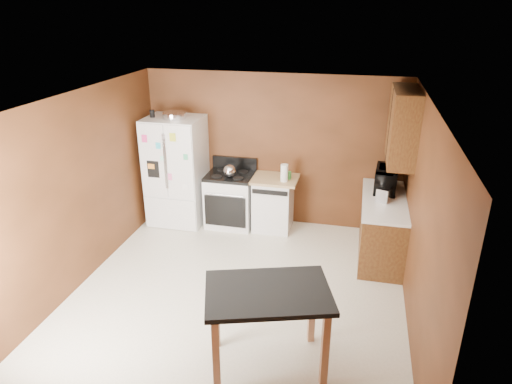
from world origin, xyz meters
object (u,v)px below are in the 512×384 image
(dishwasher, at_px, (273,203))
(gas_range, at_px, (231,199))
(microwave, at_px, (386,180))
(green_canister, at_px, (288,175))
(pen_cup, at_px, (152,114))
(roasting_pan, at_px, (174,115))
(island, at_px, (268,302))
(toaster, at_px, (384,194))
(refrigerator, at_px, (176,171))
(paper_towel, at_px, (284,173))
(kettle, at_px, (230,171))

(dishwasher, bearing_deg, gas_range, -178.06)
(microwave, xyz_separation_m, dishwasher, (-1.73, 0.16, -0.61))
(green_canister, xyz_separation_m, gas_range, (-0.95, -0.04, -0.49))
(pen_cup, bearing_deg, roasting_pan, 2.89)
(gas_range, bearing_deg, pen_cup, -175.18)
(microwave, relative_size, island, 0.41)
(microwave, distance_m, gas_range, 2.52)
(toaster, xyz_separation_m, refrigerator, (-3.33, 0.45, -0.10))
(paper_towel, xyz_separation_m, green_canister, (0.04, 0.12, -0.08))
(kettle, bearing_deg, green_canister, 10.47)
(microwave, bearing_deg, paper_towel, 92.45)
(green_canister, bearing_deg, microwave, -6.71)
(green_canister, bearing_deg, kettle, -169.53)
(roasting_pan, xyz_separation_m, microwave, (3.31, -0.05, -0.79))
(dishwasher, bearing_deg, pen_cup, -176.24)
(roasting_pan, xyz_separation_m, pen_cup, (-0.37, -0.02, 0.01))
(pen_cup, relative_size, dishwasher, 0.13)
(kettle, xyz_separation_m, toaster, (2.38, -0.38, -0.01))
(refrigerator, bearing_deg, kettle, -4.07)
(roasting_pan, height_order, microwave, roasting_pan)
(pen_cup, distance_m, green_canister, 2.37)
(kettle, distance_m, island, 3.19)
(kettle, height_order, refrigerator, refrigerator)
(island, bearing_deg, microwave, 68.00)
(paper_towel, height_order, refrigerator, refrigerator)
(pen_cup, bearing_deg, toaster, -6.34)
(kettle, relative_size, gas_range, 0.19)
(roasting_pan, bearing_deg, pen_cup, -177.11)
(paper_towel, distance_m, gas_range, 1.07)
(pen_cup, xyz_separation_m, green_canister, (2.18, 0.15, -0.91))
(paper_towel, bearing_deg, refrigerator, 179.37)
(toaster, bearing_deg, gas_range, -174.85)
(kettle, bearing_deg, toaster, -9.11)
(kettle, bearing_deg, dishwasher, 12.42)
(kettle, relative_size, green_canister, 1.78)
(roasting_pan, bearing_deg, gas_range, 5.65)
(microwave, xyz_separation_m, island, (-1.18, -2.92, -0.29))
(gas_range, bearing_deg, microwave, -3.14)
(toaster, relative_size, dishwasher, 0.30)
(toaster, xyz_separation_m, microwave, (0.03, 0.38, 0.06))
(microwave, bearing_deg, kettle, 94.28)
(kettle, distance_m, toaster, 2.42)
(roasting_pan, relative_size, kettle, 1.81)
(dishwasher, bearing_deg, toaster, -17.50)
(kettle, bearing_deg, island, -67.09)
(kettle, relative_size, refrigerator, 0.11)
(green_canister, bearing_deg, pen_cup, -176.16)
(roasting_pan, relative_size, paper_towel, 1.35)
(green_canister, distance_m, dishwasher, 0.55)
(pen_cup, xyz_separation_m, kettle, (1.27, -0.02, -0.86))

